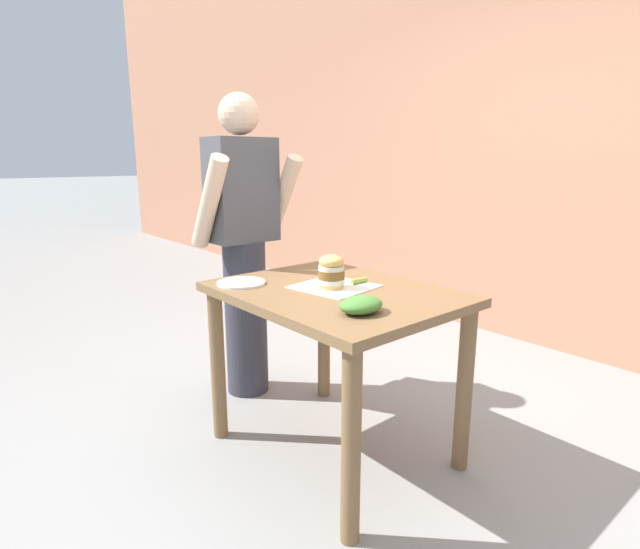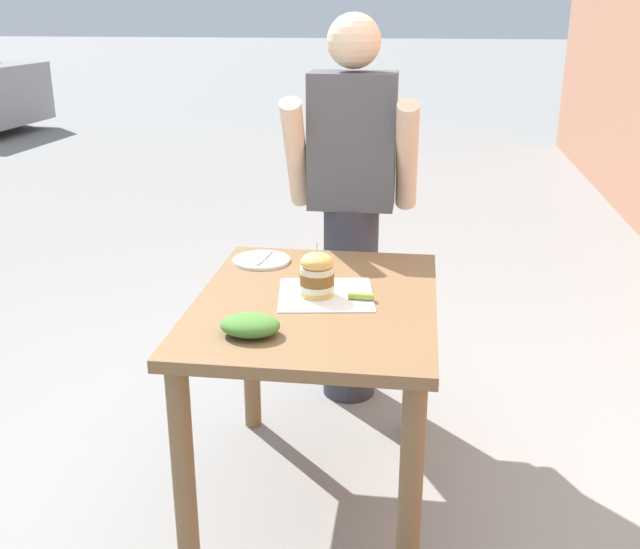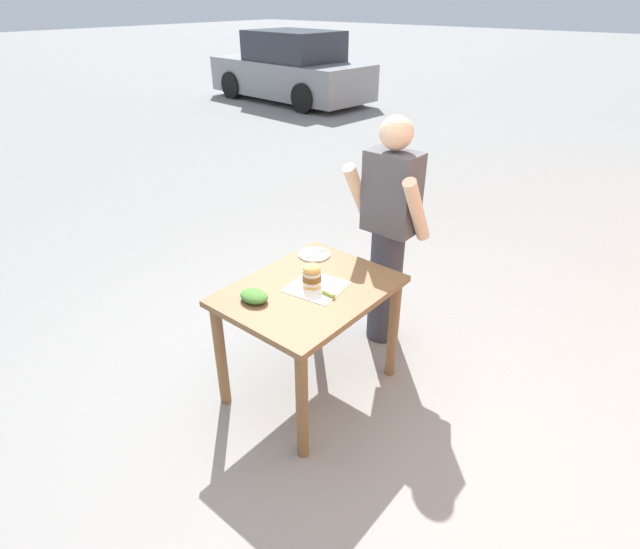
{
  "view_description": "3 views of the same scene",
  "coord_description": "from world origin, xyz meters",
  "px_view_note": "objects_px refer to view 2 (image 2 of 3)",
  "views": [
    {
      "loc": [
        -1.42,
        -1.57,
        1.35
      ],
      "look_at": [
        0.0,
        0.1,
        0.84
      ],
      "focal_mm": 28.0,
      "sensor_mm": 36.0,
      "label": 1
    },
    {
      "loc": [
        0.32,
        -2.31,
        1.72
      ],
      "look_at": [
        0.0,
        0.1,
        0.84
      ],
      "focal_mm": 42.0,
      "sensor_mm": 36.0,
      "label": 2
    },
    {
      "loc": [
        1.71,
        -1.96,
        2.35
      ],
      "look_at": [
        0.0,
        0.1,
        0.84
      ],
      "focal_mm": 28.0,
      "sensor_mm": 36.0,
      "label": 3
    }
  ],
  "objects_px": {
    "side_salad": "(250,325)",
    "diner_across_table": "(351,210)",
    "patio_table": "(316,337)",
    "pickle_spear": "(361,296)",
    "sandwich": "(317,274)",
    "side_plate_with_forks": "(261,260)"
  },
  "relations": [
    {
      "from": "sandwich",
      "to": "diner_across_table",
      "type": "relative_size",
      "value": 0.11
    },
    {
      "from": "patio_table",
      "to": "sandwich",
      "type": "bearing_deg",
      "value": 88.32
    },
    {
      "from": "sandwich",
      "to": "pickle_spear",
      "type": "distance_m",
      "value": 0.16
    },
    {
      "from": "side_salad",
      "to": "diner_across_table",
      "type": "relative_size",
      "value": 0.11
    },
    {
      "from": "side_plate_with_forks",
      "to": "pickle_spear",
      "type": "bearing_deg",
      "value": -40.21
    },
    {
      "from": "sandwich",
      "to": "side_plate_with_forks",
      "type": "distance_m",
      "value": 0.43
    },
    {
      "from": "patio_table",
      "to": "diner_across_table",
      "type": "relative_size",
      "value": 0.62
    },
    {
      "from": "diner_across_table",
      "to": "pickle_spear",
      "type": "bearing_deg",
      "value": -82.28
    },
    {
      "from": "side_plate_with_forks",
      "to": "side_salad",
      "type": "relative_size",
      "value": 1.22
    },
    {
      "from": "side_salad",
      "to": "pickle_spear",
      "type": "bearing_deg",
      "value": 46.24
    },
    {
      "from": "side_salad",
      "to": "diner_across_table",
      "type": "xyz_separation_m",
      "value": [
        0.2,
        1.12,
        0.07
      ]
    },
    {
      "from": "patio_table",
      "to": "pickle_spear",
      "type": "xyz_separation_m",
      "value": [
        0.15,
        0.0,
        0.16
      ]
    },
    {
      "from": "sandwich",
      "to": "diner_across_table",
      "type": "height_order",
      "value": "diner_across_table"
    },
    {
      "from": "pickle_spear",
      "to": "diner_across_table",
      "type": "xyz_separation_m",
      "value": [
        -0.11,
        0.8,
        0.08
      ]
    },
    {
      "from": "patio_table",
      "to": "side_salad",
      "type": "height_order",
      "value": "side_salad"
    },
    {
      "from": "diner_across_table",
      "to": "patio_table",
      "type": "bearing_deg",
      "value": -92.98
    },
    {
      "from": "side_salad",
      "to": "patio_table",
      "type": "bearing_deg",
      "value": 63.94
    },
    {
      "from": "patio_table",
      "to": "pickle_spear",
      "type": "height_order",
      "value": "pickle_spear"
    },
    {
      "from": "pickle_spear",
      "to": "side_plate_with_forks",
      "type": "bearing_deg",
      "value": 139.79
    },
    {
      "from": "side_plate_with_forks",
      "to": "side_salad",
      "type": "xyz_separation_m",
      "value": [
        0.11,
        -0.67,
        0.02
      ]
    },
    {
      "from": "sandwich",
      "to": "side_salad",
      "type": "height_order",
      "value": "sandwich"
    },
    {
      "from": "diner_across_table",
      "to": "sandwich",
      "type": "bearing_deg",
      "value": -93.01
    }
  ]
}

